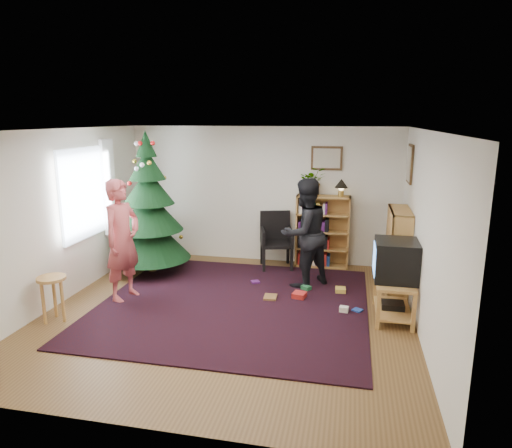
% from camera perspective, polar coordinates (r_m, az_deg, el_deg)
% --- Properties ---
extents(floor, '(5.00, 5.00, 0.00)m').
position_cam_1_polar(floor, '(6.48, -3.47, -11.00)').
color(floor, brown).
rests_on(floor, ground).
extents(ceiling, '(5.00, 5.00, 0.00)m').
position_cam_1_polar(ceiling, '(5.91, -3.81, 11.68)').
color(ceiling, white).
rests_on(ceiling, wall_back).
extents(wall_back, '(5.00, 0.02, 2.50)m').
position_cam_1_polar(wall_back, '(8.46, 0.86, 3.65)').
color(wall_back, silver).
rests_on(wall_back, floor).
extents(wall_front, '(5.00, 0.02, 2.50)m').
position_cam_1_polar(wall_front, '(3.83, -13.70, -8.68)').
color(wall_front, silver).
rests_on(wall_front, floor).
extents(wall_left, '(0.02, 5.00, 2.50)m').
position_cam_1_polar(wall_left, '(7.15, -23.34, 0.78)').
color(wall_left, silver).
rests_on(wall_left, floor).
extents(wall_right, '(0.02, 5.00, 2.50)m').
position_cam_1_polar(wall_right, '(5.94, 20.33, -1.32)').
color(wall_right, silver).
rests_on(wall_right, floor).
extents(rug, '(3.80, 3.60, 0.02)m').
position_cam_1_polar(rug, '(6.74, -2.79, -9.91)').
color(rug, black).
rests_on(rug, floor).
extents(window_pane, '(0.04, 1.20, 1.40)m').
position_cam_1_polar(window_pane, '(7.58, -20.75, 3.58)').
color(window_pane, silver).
rests_on(window_pane, wall_left).
extents(curtain, '(0.06, 0.35, 1.60)m').
position_cam_1_polar(curtain, '(8.15, -17.90, 4.42)').
color(curtain, white).
rests_on(curtain, wall_left).
extents(picture_back, '(0.55, 0.03, 0.42)m').
position_cam_1_polar(picture_back, '(8.21, 8.83, 8.13)').
color(picture_back, '#4C3319').
rests_on(picture_back, wall_back).
extents(picture_right, '(0.03, 0.50, 0.60)m').
position_cam_1_polar(picture_right, '(7.53, 18.70, 7.15)').
color(picture_right, '#4C3319').
rests_on(picture_right, wall_right).
extents(christmas_tree, '(1.35, 1.35, 2.45)m').
position_cam_1_polar(christmas_tree, '(8.00, -13.16, 1.07)').
color(christmas_tree, '#3F2816').
rests_on(christmas_tree, rug).
extents(bookshelf_back, '(0.95, 0.30, 1.30)m').
position_cam_1_polar(bookshelf_back, '(8.29, 8.30, -0.83)').
color(bookshelf_back, '#C58F46').
rests_on(bookshelf_back, floor).
extents(bookshelf_right, '(0.30, 0.95, 1.30)m').
position_cam_1_polar(bookshelf_right, '(7.34, 17.28, -3.13)').
color(bookshelf_right, '#C58F46').
rests_on(bookshelf_right, floor).
extents(tv_stand, '(0.49, 0.89, 0.55)m').
position_cam_1_polar(tv_stand, '(6.48, 16.80, -8.47)').
color(tv_stand, '#C58F46').
rests_on(tv_stand, floor).
extents(crt_tv, '(0.56, 0.60, 0.53)m').
position_cam_1_polar(crt_tv, '(6.32, 17.07, -4.34)').
color(crt_tv, black).
rests_on(crt_tv, tv_stand).
extents(armchair, '(0.68, 0.68, 1.00)m').
position_cam_1_polar(armchair, '(8.24, 2.70, -1.67)').
color(armchair, black).
rests_on(armchair, rug).
extents(stool, '(0.37, 0.37, 0.62)m').
position_cam_1_polar(stool, '(6.62, -24.13, -7.19)').
color(stool, '#C58F46').
rests_on(stool, floor).
extents(person_standing, '(0.58, 0.74, 1.80)m').
position_cam_1_polar(person_standing, '(6.95, -16.37, -1.97)').
color(person_standing, '#B34749').
rests_on(person_standing, rug).
extents(person_by_chair, '(1.06, 1.06, 1.74)m').
position_cam_1_polar(person_by_chair, '(7.24, 6.09, -1.14)').
color(person_by_chair, black).
rests_on(person_by_chair, rug).
extents(potted_plant, '(0.53, 0.49, 0.51)m').
position_cam_1_polar(potted_plant, '(8.14, 7.10, 5.33)').
color(potted_plant, gray).
rests_on(potted_plant, bookshelf_back).
extents(table_lamp, '(0.23, 0.23, 0.31)m').
position_cam_1_polar(table_lamp, '(8.12, 10.62, 4.86)').
color(table_lamp, '#A57F33').
rests_on(table_lamp, bookshelf_back).
extents(floor_clutter, '(1.83, 1.07, 0.08)m').
position_cam_1_polar(floor_clutter, '(6.98, 6.65, -8.88)').
color(floor_clutter, '#A51E19').
rests_on(floor_clutter, rug).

